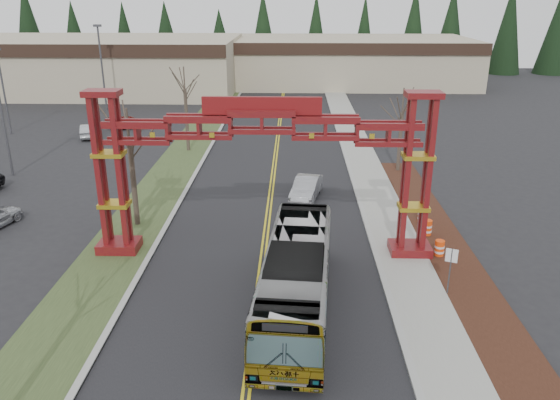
{
  "coord_description": "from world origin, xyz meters",
  "views": [
    {
      "loc": [
        1.63,
        -9.1,
        13.35
      ],
      "look_at": [
        0.97,
        15.65,
        4.01
      ],
      "focal_mm": 35.0,
      "sensor_mm": 36.0,
      "label": 1
    }
  ],
  "objects_px": {
    "street_sign": "(451,262)",
    "barrel_south": "(439,249)",
    "light_pole_far": "(101,62)",
    "barrel_north": "(422,216)",
    "retail_building_west": "(79,64)",
    "barrel_mid": "(427,228)",
    "gateway_arch": "(262,148)",
    "retail_building_east": "(348,61)",
    "bare_tree_right_far": "(402,113)",
    "silver_sedan": "(306,188)",
    "parked_car_far_a": "(89,131)",
    "transit_bus": "(297,277)",
    "light_pole_near": "(2,112)",
    "bare_tree_median_far": "(185,90)",
    "light_pole_mid": "(3,85)",
    "bare_tree_median_mid": "(130,145)",
    "parked_car_mid_a": "(130,122)"
  },
  "relations": [
    {
      "from": "street_sign",
      "to": "barrel_south",
      "type": "distance_m",
      "value": 4.26
    },
    {
      "from": "light_pole_far",
      "to": "barrel_north",
      "type": "height_order",
      "value": "light_pole_far"
    },
    {
      "from": "retail_building_west",
      "to": "barrel_mid",
      "type": "relative_size",
      "value": 44.88
    },
    {
      "from": "gateway_arch",
      "to": "barrel_mid",
      "type": "bearing_deg",
      "value": 14.4
    },
    {
      "from": "barrel_north",
      "to": "retail_building_east",
      "type": "bearing_deg",
      "value": 89.61
    },
    {
      "from": "bare_tree_right_far",
      "to": "gateway_arch",
      "type": "bearing_deg",
      "value": -123.54
    },
    {
      "from": "barrel_north",
      "to": "light_pole_far",
      "type": "bearing_deg",
      "value": 131.85
    },
    {
      "from": "silver_sedan",
      "to": "street_sign",
      "type": "height_order",
      "value": "street_sign"
    },
    {
      "from": "retail_building_west",
      "to": "barrel_south",
      "type": "xyz_separation_m",
      "value": [
        39.53,
        -54.24,
        -3.27
      ]
    },
    {
      "from": "parked_car_far_a",
      "to": "barrel_north",
      "type": "relative_size",
      "value": 4.11
    },
    {
      "from": "retail_building_east",
      "to": "parked_car_far_a",
      "type": "xyz_separation_m",
      "value": [
        -28.84,
        -36.39,
        -2.84
      ]
    },
    {
      "from": "retail_building_west",
      "to": "silver_sedan",
      "type": "bearing_deg",
      "value": -54.3
    },
    {
      "from": "transit_bus",
      "to": "bare_tree_right_far",
      "type": "relative_size",
      "value": 1.76
    },
    {
      "from": "light_pole_near",
      "to": "bare_tree_median_far",
      "type": "bearing_deg",
      "value": 31.13
    },
    {
      "from": "gateway_arch",
      "to": "barrel_north",
      "type": "bearing_deg",
      "value": 24.45
    },
    {
      "from": "barrel_south",
      "to": "bare_tree_right_far",
      "type": "bearing_deg",
      "value": 88.25
    },
    {
      "from": "gateway_arch",
      "to": "light_pole_near",
      "type": "height_order",
      "value": "gateway_arch"
    },
    {
      "from": "silver_sedan",
      "to": "light_pole_far",
      "type": "height_order",
      "value": "light_pole_far"
    },
    {
      "from": "light_pole_mid",
      "to": "barrel_north",
      "type": "relative_size",
      "value": 8.59
    },
    {
      "from": "light_pole_near",
      "to": "light_pole_mid",
      "type": "relative_size",
      "value": 1.02
    },
    {
      "from": "gateway_arch",
      "to": "bare_tree_median_far",
      "type": "distance_m",
      "value": 22.28
    },
    {
      "from": "parked_car_far_a",
      "to": "street_sign",
      "type": "bearing_deg",
      "value": 116.32
    },
    {
      "from": "retail_building_west",
      "to": "light_pole_near",
      "type": "height_order",
      "value": "light_pole_near"
    },
    {
      "from": "barrel_south",
      "to": "light_pole_near",
      "type": "bearing_deg",
      "value": 155.79
    },
    {
      "from": "retail_building_east",
      "to": "bare_tree_median_mid",
      "type": "bearing_deg",
      "value": -107.16
    },
    {
      "from": "retail_building_east",
      "to": "parked_car_mid_a",
      "type": "height_order",
      "value": "retail_building_east"
    },
    {
      "from": "gateway_arch",
      "to": "bare_tree_median_far",
      "type": "xyz_separation_m",
      "value": [
        -8.0,
        20.79,
        -0.47
      ]
    },
    {
      "from": "light_pole_far",
      "to": "barrel_south",
      "type": "relative_size",
      "value": 10.33
    },
    {
      "from": "barrel_mid",
      "to": "street_sign",
      "type": "bearing_deg",
      "value": -94.51
    },
    {
      "from": "gateway_arch",
      "to": "bare_tree_right_far",
      "type": "height_order",
      "value": "gateway_arch"
    },
    {
      "from": "parked_car_mid_a",
      "to": "bare_tree_median_far",
      "type": "height_order",
      "value": "bare_tree_median_far"
    },
    {
      "from": "light_pole_mid",
      "to": "light_pole_far",
      "type": "xyz_separation_m",
      "value": [
        5.8,
        12.41,
        0.91
      ]
    },
    {
      "from": "retail_building_west",
      "to": "barrel_south",
      "type": "distance_m",
      "value": 67.19
    },
    {
      "from": "parked_car_far_a",
      "to": "barrel_mid",
      "type": "distance_m",
      "value": 36.57
    },
    {
      "from": "bare_tree_right_far",
      "to": "light_pole_mid",
      "type": "bearing_deg",
      "value": 162.68
    },
    {
      "from": "retail_building_east",
      "to": "silver_sedan",
      "type": "height_order",
      "value": "retail_building_east"
    },
    {
      "from": "retail_building_east",
      "to": "street_sign",
      "type": "bearing_deg",
      "value": -90.91
    },
    {
      "from": "transit_bus",
      "to": "bare_tree_median_far",
      "type": "distance_m",
      "value": 28.57
    },
    {
      "from": "light_pole_near",
      "to": "gateway_arch",
      "type": "bearing_deg",
      "value": -32.81
    },
    {
      "from": "bare_tree_right_far",
      "to": "barrel_south",
      "type": "relative_size",
      "value": 6.85
    },
    {
      "from": "transit_bus",
      "to": "parked_car_mid_a",
      "type": "distance_m",
      "value": 39.5
    },
    {
      "from": "retail_building_west",
      "to": "parked_car_mid_a",
      "type": "relative_size",
      "value": 10.61
    },
    {
      "from": "bare_tree_median_far",
      "to": "barrel_south",
      "type": "relative_size",
      "value": 7.71
    },
    {
      "from": "light_pole_near",
      "to": "parked_car_mid_a",
      "type": "bearing_deg",
      "value": 74.07
    },
    {
      "from": "transit_bus",
      "to": "barrel_south",
      "type": "bearing_deg",
      "value": 39.77
    },
    {
      "from": "silver_sedan",
      "to": "bare_tree_median_far",
      "type": "xyz_separation_m",
      "value": [
        -10.51,
        12.08,
        4.77
      ]
    },
    {
      "from": "transit_bus",
      "to": "light_pole_mid",
      "type": "xyz_separation_m",
      "value": [
        -29.13,
        32.5,
        3.29
      ]
    },
    {
      "from": "barrel_north",
      "to": "gateway_arch",
      "type": "bearing_deg",
      "value": -155.55
    },
    {
      "from": "bare_tree_median_far",
      "to": "barrel_mid",
      "type": "relative_size",
      "value": 7.34
    },
    {
      "from": "silver_sedan",
      "to": "parked_car_far_a",
      "type": "distance_m",
      "value": 27.2
    }
  ]
}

